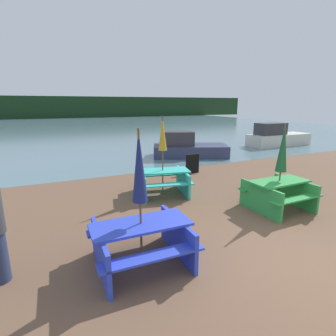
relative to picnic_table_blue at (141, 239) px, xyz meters
The scene contains 12 objects.
ground_plane 2.89m from the picnic_table_blue, 24.68° to the right, with size 60.00×60.00×0.00m, color brown.
water 30.86m from the picnic_table_blue, 85.18° to the left, with size 60.00×50.00×0.00m.
far_treeline 50.84m from the picnic_table_blue, 87.07° to the left, with size 80.00×1.60×4.00m.
picnic_table_blue is the anchor object (origin of this frame).
picnic_table_green 4.06m from the picnic_table_blue, 11.40° to the left, with size 1.53×1.40×0.76m.
picnic_table_teal 3.55m from the picnic_table_blue, 60.58° to the left, with size 1.79×1.67×0.74m.
umbrella_gold 3.80m from the picnic_table_blue, 60.58° to the left, with size 0.25×0.25×2.33m.
umbrella_darkgreen 4.22m from the picnic_table_blue, 11.40° to the left, with size 0.27×0.27×2.19m.
umbrella_navy 1.25m from the picnic_table_blue, behind, with size 0.25×0.25×2.31m.
boat 9.46m from the picnic_table_blue, 56.69° to the left, with size 4.09×2.94×1.30m.
boat_second 14.98m from the picnic_table_blue, 35.25° to the left, with size 4.34×1.47×1.48m.
signboard 6.15m from the picnic_table_blue, 52.12° to the left, with size 0.55×0.08×0.75m.
Camera 1 is at (-3.85, -2.61, 2.66)m, focal length 28.00 mm.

